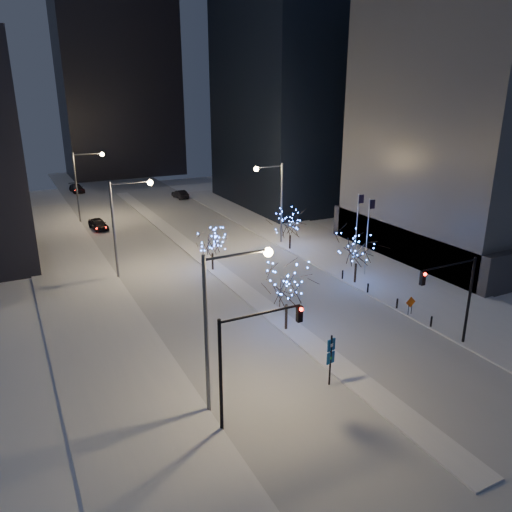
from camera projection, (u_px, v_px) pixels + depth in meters
ground at (361, 385)px, 32.87m from camera, size 160.00×160.00×0.00m
road at (185, 244)px, 62.41m from camera, size 20.00×130.00×0.02m
median at (199, 255)px, 58.17m from camera, size 2.00×80.00×0.15m
east_sidewalk at (356, 261)px, 56.17m from camera, size 10.00×90.00×0.15m
west_sidewalk at (90, 310)px, 43.72m from camera, size 8.00×90.00×0.15m
midrise_block at (506, 120)px, 57.86m from camera, size 30.00×22.00×30.00m
plinth at (489, 228)px, 62.03m from camera, size 30.00×24.00×4.00m
horizon_block at (118, 75)px, 106.35m from camera, size 24.00×14.00×42.00m
street_lamp_w_near at (223, 310)px, 28.64m from camera, size 4.40×0.56×10.00m
street_lamp_w_mid at (123, 215)px, 49.73m from camera, size 4.40×0.56×10.00m
street_lamp_w_far at (83, 177)px, 70.83m from camera, size 4.40×0.56×10.00m
street_lamp_east at (275, 193)px, 60.45m from camera, size 3.90×0.56×10.00m
traffic_signal_west at (246, 350)px, 27.72m from camera, size 5.26×0.43×7.00m
traffic_signal_east at (456, 290)px, 36.03m from camera, size 5.26×0.43×7.00m
flagpoles at (362, 228)px, 51.63m from camera, size 1.35×2.60×8.00m
bollards at (382, 295)px, 45.50m from camera, size 0.16×12.16×0.90m
car_near at (98, 224)px, 68.61m from camera, size 2.41×4.70×1.53m
car_mid at (180, 194)px, 87.87m from camera, size 1.89×4.51×1.45m
car_far at (77, 188)px, 93.01m from camera, size 2.47×5.20×1.47m
holiday_tree_median_near at (287, 286)px, 39.04m from camera, size 4.95×4.95×5.63m
holiday_tree_median_far at (212, 242)px, 52.37m from camera, size 4.31×4.31×4.48m
holiday_tree_plaza_near at (357, 248)px, 48.68m from camera, size 5.63×5.63×5.55m
holiday_tree_plaza_far at (290, 224)px, 59.26m from camera, size 5.02×5.02×4.79m
wayfinding_sign at (331, 355)px, 32.20m from camera, size 0.65×0.20×3.63m
construction_sign at (411, 304)px, 42.44m from camera, size 1.00×0.10×1.65m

